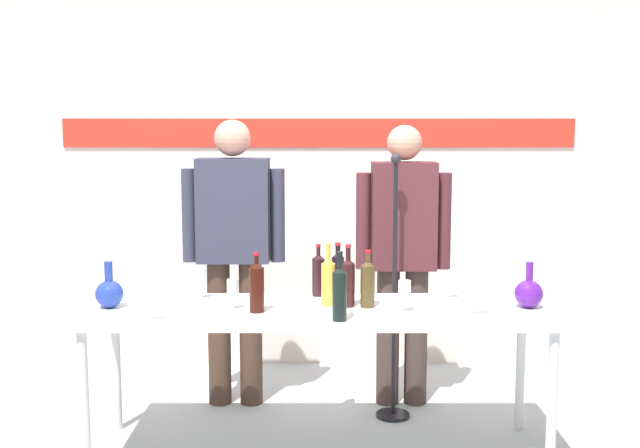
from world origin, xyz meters
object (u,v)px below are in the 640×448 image
wine_bottle_6 (258,286)px  wine_bottle_4 (330,280)px  presenter_left (236,242)px  wine_bottle_1 (340,274)px  presenter_right (405,248)px  wine_glass_right_1 (481,294)px  wine_glass_left_0 (202,277)px  display_table (320,319)px  wine_glass_left_2 (154,301)px  microphone_stand (396,331)px  wine_bottle_0 (369,282)px  wine_glass_right_0 (453,280)px  wine_bottle_2 (341,292)px  decanter_blue_left (111,293)px  decanter_blue_right (531,293)px  wine_bottle_3 (321,274)px  wine_glass_right_2 (406,289)px  wine_glass_left_1 (235,288)px  wine_bottle_5 (350,281)px

wine_bottle_6 → wine_bottle_4: bearing=21.8°
presenter_left → wine_bottle_1: 0.82m
presenter_right → wine_glass_right_1: size_ratio=11.59×
wine_glass_left_0 → wine_glass_right_1: 1.50m
display_table → wine_bottle_6: size_ratio=7.85×
presenter_left → wine_bottle_4: size_ratio=5.34×
wine_glass_left_0 → wine_glass_left_2: 0.51m
wine_bottle_1 → wine_bottle_4: (-0.05, -0.14, -0.00)m
presenter_left → microphone_stand: presenter_left is taller
wine_bottle_0 → wine_glass_left_0: wine_bottle_0 is taller
wine_glass_right_0 → wine_bottle_2: bearing=-141.4°
decanter_blue_left → presenter_left: size_ratio=0.14×
decanter_blue_right → wine_glass_right_0: (-0.36, 0.23, 0.02)m
presenter_left → wine_glass_right_1: (1.32, -0.87, -0.13)m
decanter_blue_left → decanter_blue_right: (2.17, 0.00, -0.00)m
wine_bottle_0 → wine_bottle_3: (-0.25, 0.27, -0.01)m
wine_bottle_0 → wine_glass_right_1: size_ratio=2.03×
decanter_blue_left → wine_bottle_4: (1.14, 0.05, 0.05)m
decanter_blue_left → wine_bottle_3: 1.12m
wine_bottle_4 → wine_glass_right_1: (0.75, -0.21, -0.03)m
presenter_left → wine_glass_left_2: bearing=-106.4°
presenter_left → wine_bottle_6: (0.20, -0.81, -0.10)m
decanter_blue_left → wine_glass_left_0: (0.44, 0.22, 0.04)m
wine_bottle_2 → wine_glass_right_2: (0.33, 0.18, -0.03)m
wine_glass_left_1 → wine_bottle_2: bearing=-23.7°
presenter_right → microphone_stand: (-0.07, -0.23, -0.45)m
wine_bottle_6 → wine_glass_right_2: 0.75m
decanter_blue_left → wine_glass_right_0: size_ratio=1.77×
wine_glass_left_2 → wine_glass_right_2: wine_glass_right_2 is taller
decanter_blue_right → wine_glass_left_1: bearing=-178.9°
presenter_right → wine_glass_left_2: bearing=-143.3°
wine_bottle_3 → microphone_stand: (0.44, 0.20, -0.38)m
wine_glass_right_2 → decanter_blue_left: bearing=176.7°
wine_bottle_0 → wine_glass_right_2: wine_bottle_0 is taller
presenter_right → decanter_blue_right: bearing=-51.4°
display_table → wine_bottle_3: wine_bottle_3 is taller
wine_bottle_4 → wine_glass_left_2: (-0.86, -0.32, -0.04)m
display_table → wine_glass_right_1: bearing=-10.9°
wine_glass_left_2 → wine_bottle_2: bearing=-0.2°
wine_bottle_5 → wine_bottle_6: size_ratio=1.07×
wine_bottle_4 → wine_bottle_6: size_ratio=1.07×
wine_bottle_1 → wine_glass_left_1: wine_bottle_1 is taller
wine_bottle_2 → wine_glass_left_1: wine_bottle_2 is taller
wine_bottle_3 → wine_glass_left_1: size_ratio=1.86×
wine_glass_right_2 → wine_glass_left_2: bearing=-171.9°
wine_bottle_6 → wine_glass_right_2: wine_bottle_6 is taller
decanter_blue_right → presenter_left: presenter_left is taller
wine_glass_right_0 → presenter_right: bearing=113.5°
wine_glass_left_2 → wine_glass_right_0: bearing=17.9°
wine_bottle_4 → wine_glass_left_2: 0.91m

